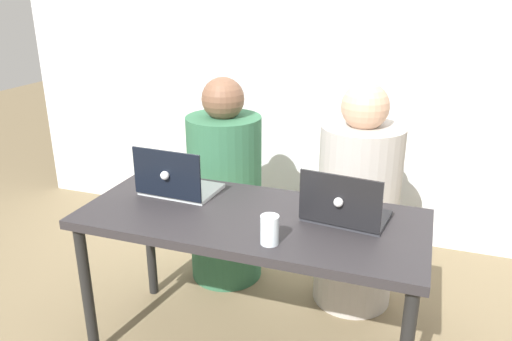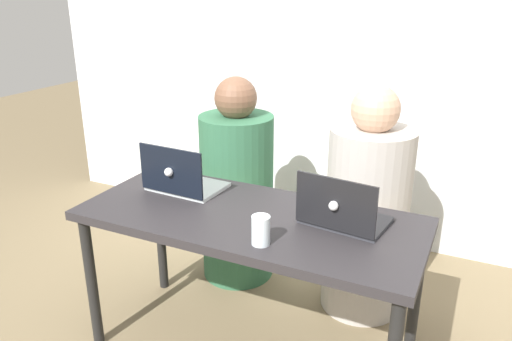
# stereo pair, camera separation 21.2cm
# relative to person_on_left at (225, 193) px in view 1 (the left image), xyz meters

# --- Properties ---
(back_wall) EXTENTS (4.50, 0.10, 2.51)m
(back_wall) POSITION_rel_person_on_left_xyz_m (0.37, 0.81, 0.73)
(back_wall) COLOR silver
(back_wall) RESTS_ON ground
(desk) EXTENTS (1.47, 0.64, 0.71)m
(desk) POSITION_rel_person_on_left_xyz_m (0.37, -0.59, 0.11)
(desk) COLOR #292629
(desk) RESTS_ON ground
(person_on_left) EXTENTS (0.51, 0.51, 1.18)m
(person_on_left) POSITION_rel_person_on_left_xyz_m (0.00, 0.00, 0.00)
(person_on_left) COLOR #306443
(person_on_left) RESTS_ON ground
(person_on_right) EXTENTS (0.52, 0.52, 1.20)m
(person_on_right) POSITION_rel_person_on_left_xyz_m (0.74, 0.00, 0.01)
(person_on_right) COLOR #B1AAA2
(person_on_right) RESTS_ON ground
(laptop_back_right) EXTENTS (0.36, 0.29, 0.23)m
(laptop_back_right) POSITION_rel_person_on_left_xyz_m (0.76, -0.52, 0.24)
(laptop_back_right) COLOR #33343A
(laptop_back_right) RESTS_ON desk
(laptop_back_left) EXTENTS (0.35, 0.29, 0.24)m
(laptop_back_left) POSITION_rel_person_on_left_xyz_m (-0.03, -0.50, 0.24)
(laptop_back_left) COLOR silver
(laptop_back_left) RESTS_ON desk
(water_glass_right) EXTENTS (0.07, 0.07, 0.11)m
(water_glass_right) POSITION_rel_person_on_left_xyz_m (0.52, -0.80, 0.24)
(water_glass_right) COLOR silver
(water_glass_right) RESTS_ON desk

